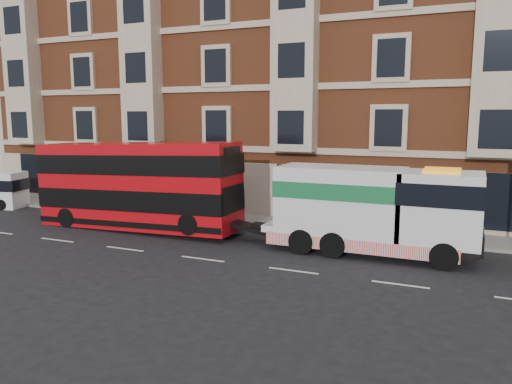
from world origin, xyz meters
TOP-DOWN VIEW (x-y plane):
  - ground at (0.00, 0.00)m, footprint 120.00×120.00m
  - sidewalk at (0.00, 7.50)m, footprint 90.00×3.00m
  - victorian_terrace at (0.50, 15.00)m, footprint 45.00×12.00m
  - lamp_post_west at (-6.00, 6.20)m, footprint 0.35×0.15m
  - double_decker_bus at (-5.89, 3.53)m, footprint 11.19×2.57m
  - tow_truck at (6.16, 3.53)m, footprint 8.96×2.65m
  - pedestrian at (-6.07, 6.24)m, footprint 0.66×0.51m

SIDE VIEW (x-z plane):
  - ground at x=0.00m, z-range 0.00..0.00m
  - sidewalk at x=0.00m, z-range 0.00..0.15m
  - pedestrian at x=-6.07m, z-range 0.15..1.74m
  - tow_truck at x=6.16m, z-range 0.11..3.85m
  - double_decker_bus at x=-5.89m, z-range 0.14..4.66m
  - lamp_post_west at x=-6.00m, z-range 0.50..4.85m
  - victorian_terrace at x=0.50m, z-range -0.13..20.27m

